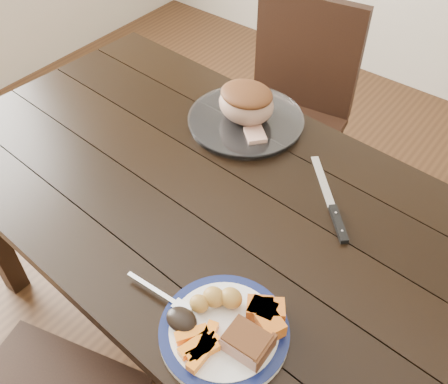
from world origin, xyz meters
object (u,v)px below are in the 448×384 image
Objects in this scene: dinner_plate at (224,332)px; pork_slice at (247,342)px; carving_knife at (334,212)px; serving_platter at (246,121)px; roast_joint at (246,104)px; dining_table at (206,211)px; fork at (164,296)px; chair_far at (291,107)px.

pork_slice reaches higher than dinner_plate.
serving_platter is at bearing -156.11° from carving_knife.
roast_joint is 0.44m from carving_knife.
dining_table is at bearing -74.37° from serving_platter.
dinner_plate is (0.31, -0.31, 0.10)m from dining_table.
roast_joint reaches higher than carving_knife.
dinner_plate is 1.58× the size of roast_joint.
dining_table is 0.32m from serving_platter.
dinner_plate is at bearing -57.18° from serving_platter.
fork is at bearing -69.13° from roast_joint.
dining_table is 1.77× the size of chair_far.
serving_platter is at bearing 107.42° from fork.
serving_platter is at bearing 122.82° from dinner_plate.
serving_platter is at bearing 105.63° from dining_table.
carving_knife is (0.40, -0.16, -0.00)m from serving_platter.
dinner_plate is at bearing -45.75° from carving_knife.
dining_table is 0.35m from roast_joint.
fork is at bearing -64.69° from dining_table.
serving_platter is 1.42× the size of carving_knife.
chair_far is 2.68× the size of serving_platter.
pork_slice is at bearing -37.94° from carving_knife.
dining_table is at bearing 111.86° from fork.
serving_platter reaches higher than dinner_plate.
chair_far reaches higher than dinner_plate.
dining_table is 0.77m from chair_far.
chair_far is at bearing 114.65° from dinner_plate.
carving_knife is at bearing -22.17° from roast_joint.
carving_knife is at bearing 66.65° from fork.
roast_joint is (-0.00, 0.00, 0.06)m from serving_platter.
dinner_plate is 0.72m from roast_joint.
fork is (0.33, -1.06, 0.25)m from chair_far.
carving_knife is at bearing 88.19° from dinner_plate.
roast_joint reaches higher than dinner_plate.
fork is at bearing -63.83° from carving_knife.
pork_slice is at bearing -53.53° from serving_platter.
pork_slice is (0.06, -0.01, 0.03)m from dinner_plate.
carving_knife is (-0.05, 0.44, -0.03)m from pork_slice.
roast_joint is (-0.39, 0.60, 0.07)m from dinner_plate.
dinner_plate is at bearing 104.91° from chair_far.
dinner_plate is 3.14× the size of pork_slice.
chair_far is 1.21m from pork_slice.
pork_slice is 0.50× the size of roast_joint.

